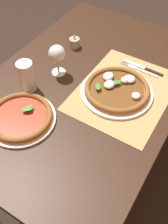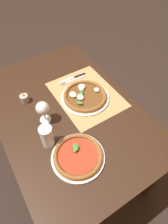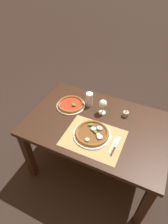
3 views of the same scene
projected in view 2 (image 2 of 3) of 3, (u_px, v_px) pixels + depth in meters
name	position (u px, v px, depth m)	size (l,w,h in m)	color
ground_plane	(72.00, 158.00, 1.81)	(24.00, 24.00, 0.00)	black
dining_table	(67.00, 118.00, 1.31)	(1.31, 0.87, 0.74)	black
paper_placemat	(86.00, 94.00, 1.31)	(0.51, 0.40, 0.00)	#A88451
pizza_near	(85.00, 96.00, 1.27)	(0.33, 0.33, 0.05)	silver
pizza_far	(78.00, 156.00, 1.00)	(0.29, 0.29, 0.04)	silver
wine_glass	(43.00, 109.00, 1.09)	(0.08, 0.08, 0.16)	silver
pint_glass	(47.00, 137.00, 1.02)	(0.07, 0.07, 0.15)	silver
fork	(73.00, 80.00, 1.40)	(0.02, 0.20, 0.00)	#B7B7BC
knife	(73.00, 78.00, 1.41)	(0.03, 0.22, 0.01)	black
votive_candle	(24.00, 99.00, 1.26)	(0.06, 0.06, 0.07)	gray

